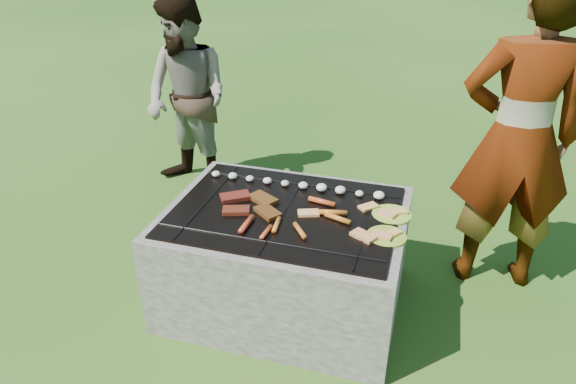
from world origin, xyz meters
name	(u,v)px	position (x,y,z in m)	size (l,w,h in m)	color
lawn	(286,298)	(0.00, 0.00, 0.00)	(60.00, 60.00, 0.00)	#1F4611
fire_pit	(286,260)	(0.00, 0.00, 0.28)	(1.30, 1.00, 0.62)	gray
mushrooms	(303,185)	(0.02, 0.28, 0.63)	(1.06, 0.06, 0.04)	#EFE8CA
pork_slabs	(251,203)	(-0.20, 0.00, 0.62)	(0.41, 0.30, 0.02)	maroon
sausages	(301,218)	(0.11, -0.08, 0.63)	(0.53, 0.47, 0.03)	orange
bread_on_grate	(347,221)	(0.34, -0.02, 0.62)	(0.46, 0.42, 0.02)	#E1A273
plate_far	(392,214)	(0.56, 0.13, 0.61)	(0.28, 0.28, 0.03)	yellow
plate_near	(386,236)	(0.56, -0.10, 0.61)	(0.24, 0.24, 0.03)	gold
cook	(518,139)	(1.17, 0.59, 0.94)	(0.68, 0.45, 1.87)	#A79A8B
bystander	(188,99)	(-1.15, 1.18, 0.77)	(0.75, 0.58, 1.54)	gray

